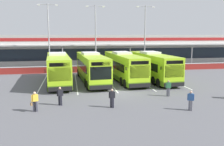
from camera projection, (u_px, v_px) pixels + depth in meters
ground_plane at (117, 92)px, 25.94m from camera, size 200.00×200.00×0.00m
terminal_building at (93, 49)px, 51.65m from camera, size 70.00×13.00×6.00m
red_barrier_wall at (100, 68)px, 39.96m from camera, size 60.00×0.40×1.10m
coach_bus_leftmost at (58, 69)px, 30.62m from camera, size 3.63×12.30×3.78m
coach_bus_left_centre at (92, 68)px, 31.37m from camera, size 3.63×12.30×3.78m
coach_bus_centre at (124, 67)px, 32.32m from camera, size 3.63×12.30×3.78m
coach_bus_right_centre at (153, 67)px, 32.78m from camera, size 3.63×12.30×3.78m
bay_stripe_far_west at (42, 84)px, 30.36m from camera, size 0.14×13.00×0.01m
bay_stripe_west at (76, 83)px, 31.07m from camera, size 0.14×13.00×0.01m
bay_stripe_mid_west at (109, 81)px, 31.77m from camera, size 0.14×13.00×0.01m
bay_stripe_centre at (140, 80)px, 32.48m from camera, size 0.14×13.00×0.01m
bay_stripe_mid_east at (169, 79)px, 33.19m from camera, size 0.14×13.00×0.01m
pedestrian_with_handbag at (35, 101)px, 19.29m from camera, size 0.65×0.42×1.62m
pedestrian_in_dark_coat at (191, 100)px, 19.58m from camera, size 0.51×0.41×1.62m
pedestrian_child at (112, 97)px, 20.34m from camera, size 0.54×0.32×1.62m
pedestrian_near_bin at (168, 88)px, 24.12m from camera, size 0.54×0.37×1.62m
pedestrian_approaching_bus at (60, 95)px, 21.02m from camera, size 0.54×0.29×1.62m
lamp_post_west at (49, 33)px, 39.55m from camera, size 3.24×0.28×11.00m
lamp_post_centre at (96, 33)px, 41.68m from camera, size 3.24×0.28×11.00m
lamp_post_east at (145, 33)px, 42.27m from camera, size 3.24×0.28×11.00m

